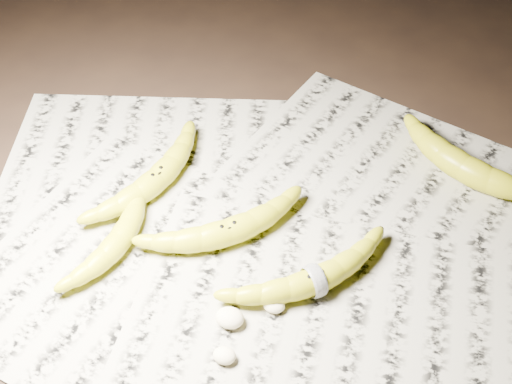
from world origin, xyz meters
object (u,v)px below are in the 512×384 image
(banana_left_b, at_px, (118,239))
(banana_taped, at_px, (314,279))
(banana_left_a, at_px, (157,177))
(banana_upper_a, at_px, (465,166))
(banana_upper_b, at_px, (501,183))
(banana_center, at_px, (228,230))

(banana_left_b, height_order, banana_taped, banana_taped)
(banana_left_a, bearing_deg, banana_upper_a, -52.42)
(banana_left_b, xyz_separation_m, banana_upper_b, (0.48, 0.25, 0.00))
(banana_center, xyz_separation_m, banana_upper_a, (0.29, 0.21, 0.00))
(banana_taped, bearing_deg, banana_left_a, 114.32)
(banana_left_a, height_order, banana_taped, banana_left_a)
(banana_upper_a, bearing_deg, banana_center, -117.11)
(banana_left_a, xyz_separation_m, banana_upper_a, (0.42, 0.14, 0.00))
(banana_upper_a, xyz_separation_m, banana_upper_b, (0.05, -0.02, -0.00))
(banana_upper_a, bearing_deg, banana_left_a, -133.93)
(banana_center, distance_m, banana_taped, 0.14)
(banana_upper_a, bearing_deg, banana_taped, -95.56)
(banana_left_a, relative_size, banana_center, 1.02)
(banana_center, relative_size, banana_upper_b, 1.26)
(banana_upper_a, height_order, banana_upper_b, banana_upper_a)
(banana_left_a, xyz_separation_m, banana_taped, (0.26, -0.11, -0.00))
(banana_center, relative_size, banana_taped, 0.98)
(banana_taped, relative_size, banana_upper_b, 1.28)
(banana_center, bearing_deg, banana_left_a, 113.50)
(banana_upper_a, bearing_deg, banana_upper_b, 9.75)
(banana_center, distance_m, banana_upper_a, 0.36)
(banana_taped, bearing_deg, banana_center, 118.49)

